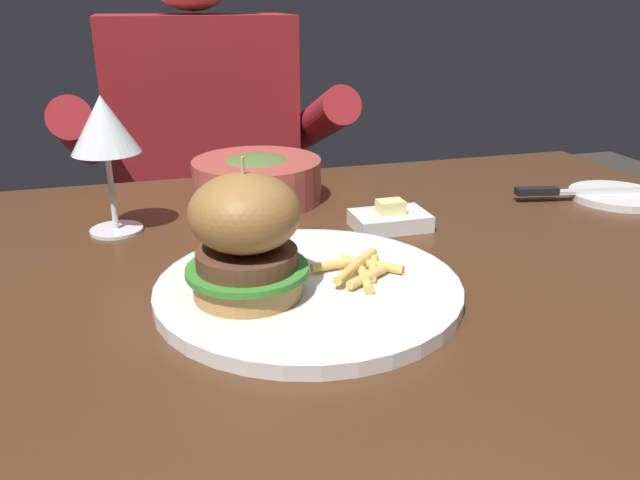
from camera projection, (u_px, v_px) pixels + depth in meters
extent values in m
cube|color=#472B19|center=(306.00, 281.00, 0.68)|extent=(1.20, 0.77, 0.04)
cylinder|color=#472B19|center=(527.00, 351.00, 1.24)|extent=(0.06, 0.06, 0.70)
cylinder|color=white|center=(309.00, 289.00, 0.60)|extent=(0.29, 0.29, 0.01)
cylinder|color=#B78447|center=(248.00, 283.00, 0.57)|extent=(0.10, 0.10, 0.02)
cylinder|color=#38842D|center=(247.00, 269.00, 0.56)|extent=(0.11, 0.11, 0.01)
cylinder|color=brown|center=(247.00, 258.00, 0.56)|extent=(0.09, 0.09, 0.02)
ellipsoid|color=#9C6A35|center=(245.00, 213.00, 0.55)|extent=(0.10, 0.10, 0.07)
cylinder|color=#CCB78C|center=(244.00, 185.00, 0.54)|extent=(0.00, 0.00, 0.05)
cylinder|color=#EABC5B|center=(365.00, 280.00, 0.59)|extent=(0.02, 0.05, 0.01)
cylinder|color=#EABC5B|center=(336.00, 264.00, 0.62)|extent=(0.05, 0.01, 0.01)
cylinder|color=#E0B251|center=(364.00, 259.00, 0.63)|extent=(0.04, 0.04, 0.01)
cylinder|color=#EABC5B|center=(367.00, 277.00, 0.59)|extent=(0.05, 0.04, 0.01)
cylinder|color=#E0B251|center=(372.00, 265.00, 0.62)|extent=(0.06, 0.05, 0.01)
cylinder|color=#EABC5B|center=(373.00, 268.00, 0.62)|extent=(0.03, 0.05, 0.01)
cylinder|color=#EABC5B|center=(350.00, 270.00, 0.60)|extent=(0.05, 0.05, 0.01)
cylinder|color=silver|center=(117.00, 230.00, 0.77)|extent=(0.06, 0.06, 0.00)
cylinder|color=silver|center=(112.00, 191.00, 0.75)|extent=(0.01, 0.01, 0.09)
cone|color=silver|center=(103.00, 124.00, 0.72)|extent=(0.08, 0.08, 0.07)
cylinder|color=white|center=(617.00, 196.00, 0.89)|extent=(0.13, 0.13, 0.01)
cube|color=silver|center=(618.00, 191.00, 0.89)|extent=(0.18, 0.05, 0.00)
cube|color=black|center=(537.00, 191.00, 0.88)|extent=(0.06, 0.03, 0.01)
cube|color=white|center=(390.00, 220.00, 0.78)|extent=(0.09, 0.06, 0.02)
cube|color=#F4E58C|center=(390.00, 207.00, 0.77)|extent=(0.03, 0.02, 0.02)
cylinder|color=#B24C42|center=(257.00, 180.00, 0.88)|extent=(0.18, 0.18, 0.06)
ellipsoid|color=#4C662D|center=(257.00, 164.00, 0.87)|extent=(0.10, 0.10, 0.02)
cube|color=#282833|center=(217.00, 358.00, 1.44)|extent=(0.30, 0.22, 0.46)
cube|color=maroon|center=(203.00, 150.00, 1.27)|extent=(0.36, 0.20, 0.52)
cylinder|color=maroon|center=(82.00, 135.00, 1.12)|extent=(0.07, 0.34, 0.18)
cylinder|color=maroon|center=(317.00, 122.00, 1.23)|extent=(0.07, 0.34, 0.18)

